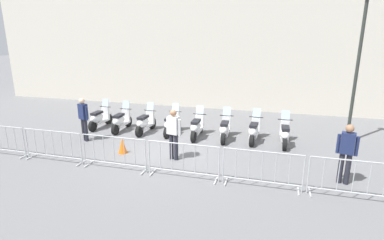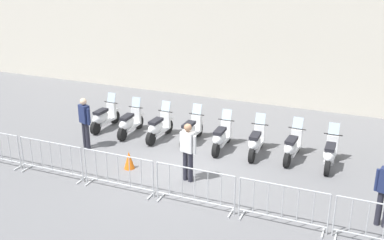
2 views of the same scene
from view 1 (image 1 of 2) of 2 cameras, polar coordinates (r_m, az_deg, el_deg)
The scene contains 19 objects.
ground_plane at distance 10.91m, azimuth -4.50°, elevation -6.08°, with size 120.00×120.00×0.00m, color slate.
motorcycle_0 at distance 14.19m, azimuth -17.14°, elevation 0.32°, with size 0.56×1.73×1.24m.
motorcycle_1 at distance 13.50m, azimuth -13.33°, elevation -0.17°, with size 0.61×1.72×1.24m.
motorcycle_2 at distance 13.00m, azimuth -8.90°, elevation -0.53°, with size 0.56×1.73×1.24m.
motorcycle_3 at distance 12.70m, azimuth -3.93°, elevation -0.76°, with size 0.57×1.73×1.24m.
motorcycle_4 at distance 12.23m, azimuth 0.91°, elevation -1.37°, with size 0.61×1.72×1.24m.
motorcycle_5 at distance 12.05m, azimuth 6.26°, elevation -1.73°, with size 0.64×1.72×1.24m.
motorcycle_6 at distance 12.00m, azimuth 11.69°, elevation -2.03°, with size 0.56×1.73×1.24m.
motorcycle_7 at distance 11.91m, azimuth 17.19°, elevation -2.54°, with size 0.60×1.72×1.24m.
barrier_segment_1 at distance 10.93m, azimuth -24.82°, elevation -4.54°, with size 2.15×0.66×1.07m.
barrier_segment_2 at distance 9.67m, azimuth -14.55°, elevation -6.10°, with size 2.15×0.66×1.07m.
barrier_segment_3 at distance 8.80m, azimuth -1.69°, elevation -7.76°, with size 2.15×0.66×1.07m.
barrier_segment_4 at distance 8.46m, azimuth 13.15°, elevation -9.19°, with size 2.15×0.66×1.07m.
barrier_segment_5 at distance 8.70m, azimuth 28.27°, elevation -10.02°, with size 2.15×0.66×1.07m.
street_lamp at distance 12.71m, azimuth 29.11°, elevation 10.54°, with size 0.36×0.36×5.47m.
officer_near_row_end at distance 12.50m, azimuth -19.89°, elevation 0.56°, with size 0.53×0.31×1.73m.
officer_mid_plaza at distance 9.33m, azimuth 27.29°, elevation -5.20°, with size 0.55×0.26×1.73m.
officer_by_barriers at distance 9.95m, azimuth -3.52°, elevation -2.21°, with size 0.55×0.26×1.73m.
traffic_cone at distance 10.97m, azimuth -13.04°, elevation -4.78°, with size 0.32×0.32×0.55m, color orange.
Camera 1 is at (4.58, -9.05, 4.00)m, focal length 28.11 mm.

